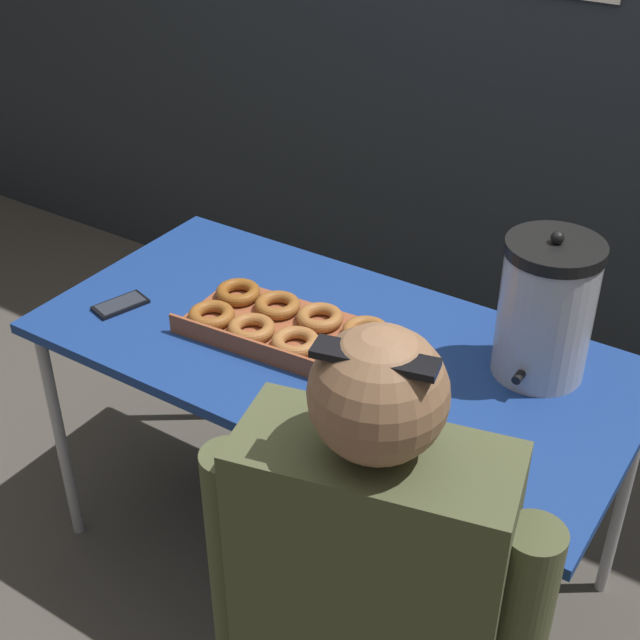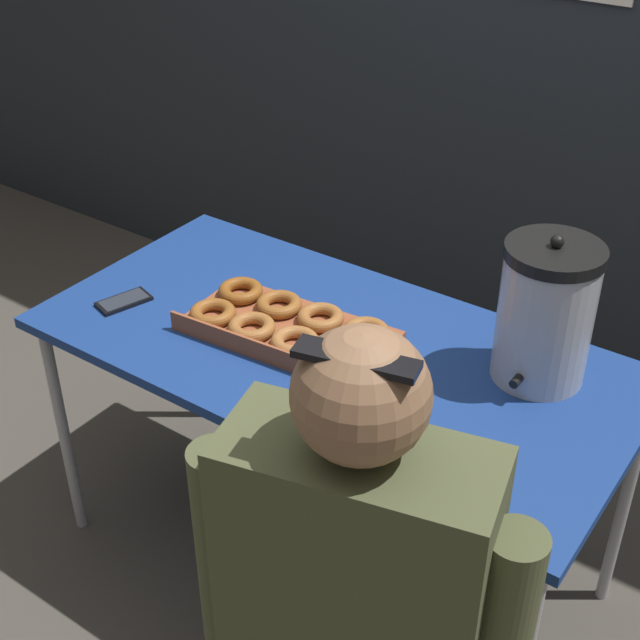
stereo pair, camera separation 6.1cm
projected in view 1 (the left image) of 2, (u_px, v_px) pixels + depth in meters
ground_plane at (330, 558)px, 2.57m from camera, size 12.00×12.00×0.00m
back_wall at (544, 7)px, 2.70m from camera, size 6.00×0.11×2.61m
folding_table at (332, 361)px, 2.19m from camera, size 1.47×0.73×0.75m
donut_box at (286, 327)px, 2.19m from camera, size 0.54×0.31×0.05m
coffee_urn at (546, 309)px, 1.99m from camera, size 0.22×0.25×0.36m
cell_phone at (120, 305)px, 2.31m from camera, size 0.11×0.15×0.01m
person_seated at (367, 640)px, 1.62m from camera, size 0.60×0.33×1.28m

